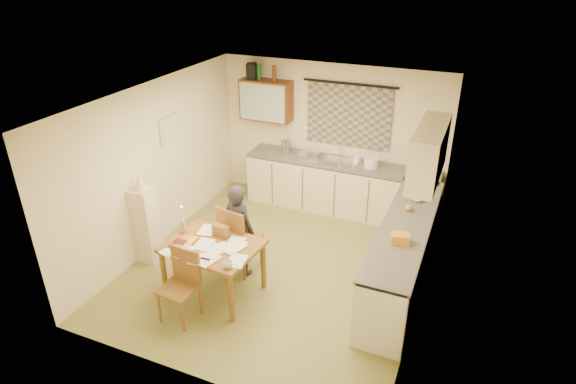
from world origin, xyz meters
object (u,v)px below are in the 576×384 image
at_px(counter_right, 403,254).
at_px(chair_far, 241,250).
at_px(dining_table, 214,268).
at_px(stove, 383,308).
at_px(counter_back, 340,187).
at_px(shelf_stand, 146,225).
at_px(person, 239,230).

height_order(counter_right, chair_far, chair_far).
bearing_deg(dining_table, stove, 5.15).
height_order(counter_back, shelf_stand, shelf_stand).
distance_m(stove, dining_table, 2.25).
bearing_deg(person, counter_right, -149.04).
xyz_separation_m(stove, person, (-2.15, 0.55, 0.23)).
height_order(counter_back, stove, counter_back).
bearing_deg(counter_back, shelf_stand, -129.99).
distance_m(counter_back, chair_far, 2.38).
height_order(counter_back, counter_right, same).
distance_m(person, shelf_stand, 1.42).
relative_size(stove, shelf_stand, 0.78).
xyz_separation_m(counter_right, shelf_stand, (-3.54, -0.90, 0.13)).
bearing_deg(dining_table, counter_back, 78.73).
xyz_separation_m(counter_right, dining_table, (-2.24, -1.20, -0.07)).
xyz_separation_m(person, shelf_stand, (-1.39, -0.25, -0.11)).
bearing_deg(stove, chair_far, 164.72).
bearing_deg(person, chair_far, -49.35).
bearing_deg(counter_right, stove, -90.00).
bearing_deg(chair_far, shelf_stand, 22.39).
relative_size(stove, dining_table, 0.73).
distance_m(chair_far, person, 0.37).
distance_m(dining_table, person, 0.64).
bearing_deg(dining_table, chair_far, 88.18).
bearing_deg(dining_table, counter_right, 33.25).
xyz_separation_m(dining_table, chair_far, (0.07, 0.59, -0.06)).
distance_m(counter_back, person, 2.42).
relative_size(counter_right, person, 2.16).
height_order(stove, person, person).
distance_m(counter_right, stove, 1.20).
height_order(counter_right, dining_table, counter_right).
xyz_separation_m(counter_back, stove, (1.41, -2.84, 0.00)).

